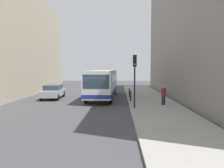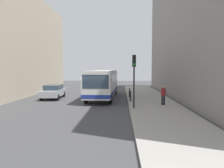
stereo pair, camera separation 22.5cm
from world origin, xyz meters
name	(u,v)px [view 1 (the left image)]	position (x,y,z in m)	size (l,w,h in m)	color
ground_plane	(93,104)	(0.00, 0.00, 0.00)	(80.00, 80.00, 0.00)	#424244
sidewalk	(153,104)	(5.40, 0.00, 0.07)	(4.40, 40.00, 0.15)	#9E9991
building_right	(207,21)	(11.50, 4.00, 8.18)	(7.00, 32.00, 16.36)	gray
bus	(103,82)	(0.58, 4.50, 1.73)	(2.88, 11.10, 3.00)	white
car_beside_bus	(53,91)	(-4.75, 3.75, 0.78)	(2.05, 4.49, 1.48)	#A5A8AD
traffic_light	(135,71)	(3.55, -2.53, 3.01)	(0.28, 0.33, 4.10)	black
bollard_near	(131,96)	(3.45, 1.27, 0.62)	(0.11, 0.11, 0.95)	black
bollard_mid	(129,93)	(3.45, 3.94, 0.62)	(0.11, 0.11, 0.95)	black
pedestrian_near_signal	(164,95)	(6.13, -0.87, 0.96)	(0.38, 0.38, 1.62)	#26262D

